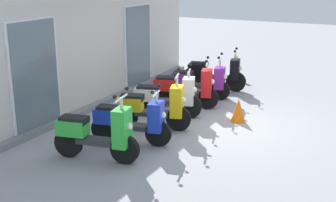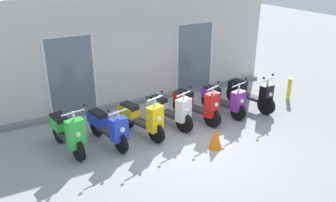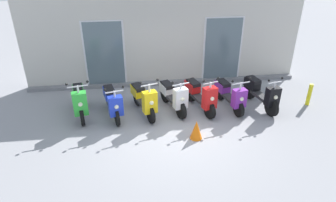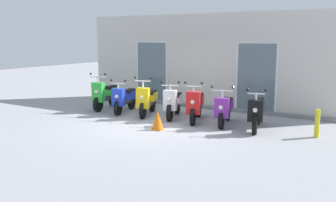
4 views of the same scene
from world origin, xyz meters
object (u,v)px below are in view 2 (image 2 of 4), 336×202
scooter_yellow (142,118)px  curb_bollard (289,89)px  scooter_green (67,132)px  scooter_black (251,93)px  scooter_red (197,105)px  scooter_purple (223,99)px  scooter_blue (108,126)px  traffic_cone (216,138)px  scooter_white (170,110)px

scooter_yellow → curb_bollard: scooter_yellow is taller
scooter_green → scooter_black: scooter_green is taller
scooter_red → curb_bollard: bearing=-1.8°
scooter_purple → curb_bollard: (2.49, -0.12, -0.10)m
curb_bollard → scooter_black: bearing=177.7°
scooter_green → scooter_black: 5.36m
scooter_red → scooter_purple: size_ratio=1.02×
scooter_yellow → scooter_red: bearing=1.7°
scooter_blue → traffic_cone: size_ratio=3.01×
scooter_yellow → curb_bollard: size_ratio=2.25×
scooter_blue → scooter_black: size_ratio=0.93×
scooter_green → traffic_cone: (3.09, -1.51, -0.24)m
scooter_blue → scooter_white: (1.77, 0.15, -0.01)m
scooter_green → scooter_yellow: bearing=-3.1°
scooter_blue → curb_bollard: bearing=-0.4°
scooter_purple → scooter_blue: bearing=-178.8°
scooter_blue → scooter_yellow: 0.89m
scooter_green → scooter_blue: size_ratio=1.00×
scooter_red → scooter_black: scooter_red is taller
scooter_white → curb_bollard: bearing=-2.6°
scooter_yellow → curb_bollard: bearing=-0.6°
scooter_white → curb_bollard: size_ratio=2.25×
scooter_blue → traffic_cone: 2.59m
scooter_blue → scooter_yellow: size_ratio=0.99×
scooter_yellow → scooter_black: size_ratio=0.94×
scooter_white → scooter_purple: (1.71, -0.07, -0.01)m
curb_bollard → scooter_blue: bearing=179.6°
scooter_purple → traffic_cone: (-1.32, -1.48, -0.19)m
curb_bollard → traffic_cone: (-3.81, -1.35, -0.09)m
scooter_red → traffic_cone: 1.53m
scooter_blue → scooter_green: bearing=173.4°
scooter_black → traffic_cone: (-2.27, -1.41, -0.22)m
scooter_purple → scooter_white: bearing=177.7°
scooter_green → scooter_purple: (4.41, -0.03, -0.05)m
scooter_blue → scooter_red: size_ratio=0.98×
scooter_green → scooter_red: size_ratio=0.98×
scooter_purple → scooter_yellow: bearing=-178.5°
scooter_green → curb_bollard: 6.90m
scooter_yellow → traffic_cone: 1.91m
scooter_blue → scooter_red: 2.58m
scooter_black → scooter_blue: bearing=-179.8°
scooter_white → curb_bollard: (4.20, -0.19, -0.12)m
scooter_red → scooter_yellow: bearing=-178.3°
scooter_blue → curb_bollard: 5.97m
scooter_blue → scooter_red: scooter_red is taller
scooter_black → scooter_purple: bearing=176.3°
scooter_yellow → traffic_cone: (1.27, -1.41, -0.24)m
scooter_red → traffic_cone: (-0.42, -1.46, -0.23)m
scooter_yellow → scooter_white: (0.88, 0.14, -0.03)m
scooter_yellow → curb_bollard: (5.08, -0.06, -0.15)m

